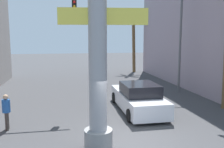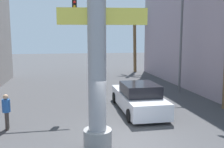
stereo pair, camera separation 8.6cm
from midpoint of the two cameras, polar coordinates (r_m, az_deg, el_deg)
ground_plane at (r=19.22m, az=-3.47°, el=-3.59°), size 90.56×90.56×0.00m
neon_sign_pole at (r=8.59m, az=-3.19°, el=13.77°), size 3.41×1.02×9.56m
street_lamp at (r=18.27m, az=14.50°, el=10.53°), size 2.90×0.28×7.86m
traffic_light_mast at (r=13.57m, az=-19.59°, el=9.12°), size 4.87×0.32×6.09m
car_lead at (r=13.68m, az=6.17°, el=-5.51°), size 2.05×5.19×1.56m
palm_tree_far_right at (r=29.08m, az=5.26°, el=9.33°), size 2.91×2.82×7.15m
pedestrian_curb_left at (r=11.74m, az=-22.81°, el=-7.42°), size 0.37×0.37×1.56m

